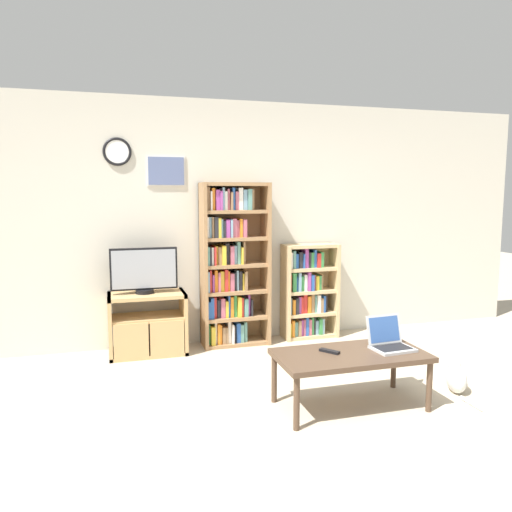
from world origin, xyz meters
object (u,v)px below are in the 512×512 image
object	(u,v)px
coffee_table	(351,358)
laptop	(389,340)
remote_near_laptop	(329,351)
cat	(456,377)
television	(144,270)
bookshelf_tall	(230,265)
bookshelf_short	(307,292)
tv_stand	(148,324)

from	to	relation	value
coffee_table	laptop	xyz separation A→B (m)	(0.34, 0.02, 0.10)
remote_near_laptop	cat	size ratio (longest dim) A/B	0.29
television	bookshelf_tall	world-z (taller)	bookshelf_tall
coffee_table	cat	world-z (taller)	coffee_table
coffee_table	bookshelf_short	bearing A→B (deg)	78.13
television	bookshelf_tall	distance (m)	0.91
bookshelf_tall	cat	size ratio (longest dim) A/B	3.22
cat	coffee_table	bearing A→B (deg)	-157.20
bookshelf_short	coffee_table	bearing A→B (deg)	-101.87
television	cat	distance (m)	3.03
remote_near_laptop	laptop	bearing A→B (deg)	139.84
tv_stand	remote_near_laptop	bearing A→B (deg)	-53.40
bookshelf_tall	laptop	size ratio (longest dim) A/B	5.39
remote_near_laptop	cat	world-z (taller)	remote_near_laptop
tv_stand	cat	distance (m)	2.92
coffee_table	laptop	world-z (taller)	laptop
tv_stand	laptop	world-z (taller)	laptop
laptop	cat	distance (m)	0.73
bookshelf_tall	cat	world-z (taller)	bookshelf_tall
tv_stand	coffee_table	distance (m)	2.21
tv_stand	coffee_table	bearing A→B (deg)	-51.04
remote_near_laptop	cat	distance (m)	1.17
tv_stand	remote_near_laptop	size ratio (longest dim) A/B	4.93
bookshelf_short	remote_near_laptop	size ratio (longest dim) A/B	6.82
tv_stand	bookshelf_tall	xyz separation A→B (m)	(0.88, 0.09, 0.55)
laptop	tv_stand	bearing A→B (deg)	131.02
coffee_table	remote_near_laptop	world-z (taller)	remote_near_laptop
bookshelf_short	remote_near_laptop	world-z (taller)	bookshelf_short
coffee_table	cat	xyz separation A→B (m)	(0.97, 0.02, -0.26)
bookshelf_tall	tv_stand	bearing A→B (deg)	-173.93
television	laptop	distance (m)	2.48
tv_stand	television	bearing A→B (deg)	136.01
bookshelf_short	laptop	size ratio (longest dim) A/B	3.29
bookshelf_short	cat	xyz separation A→B (m)	(0.59, -1.82, -0.39)
bookshelf_short	laptop	world-z (taller)	bookshelf_short
remote_near_laptop	bookshelf_short	bearing A→B (deg)	-143.07
remote_near_laptop	coffee_table	bearing A→B (deg)	124.72
television	laptop	size ratio (longest dim) A/B	2.05
laptop	cat	xyz separation A→B (m)	(0.64, -0.00, -0.37)
bookshelf_short	cat	size ratio (longest dim) A/B	1.96
laptop	remote_near_laptop	bearing A→B (deg)	171.69
bookshelf_tall	cat	xyz separation A→B (m)	(1.48, -1.79, -0.74)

